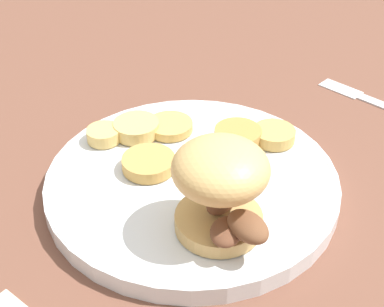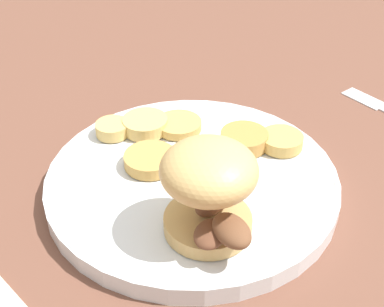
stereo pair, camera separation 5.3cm
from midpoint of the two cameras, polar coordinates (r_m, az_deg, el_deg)
name	(u,v)px [view 2 (the right image)]	position (r m, az deg, el deg)	size (l,w,h in m)	color
ground_plane	(192,189)	(0.56, 2.72, -3.94)	(4.00, 4.00, 0.00)	brown
dinner_plate	(192,180)	(0.55, 2.75, -3.00)	(0.30, 0.30, 0.02)	white
sandwich	(210,187)	(0.45, 5.31, -3.70)	(0.10, 0.08, 0.09)	tan
potato_round_0	(244,139)	(0.58, 8.17, 1.42)	(0.05, 0.05, 0.02)	#BC8942
potato_round_1	(210,155)	(0.56, 4.62, -0.21)	(0.05, 0.05, 0.01)	tan
potato_round_2	(145,124)	(0.60, -2.53, 3.04)	(0.05, 0.05, 0.02)	#DBB766
potato_round_3	(112,129)	(0.60, -6.00, 2.56)	(0.04, 0.04, 0.01)	#DBB766
potato_round_4	(179,125)	(0.61, 1.08, 2.98)	(0.05, 0.05, 0.01)	tan
potato_round_5	(282,141)	(0.59, 12.11, 1.20)	(0.05, 0.05, 0.01)	tan
potato_round_6	(150,160)	(0.55, -1.73, -0.78)	(0.06, 0.06, 0.01)	tan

